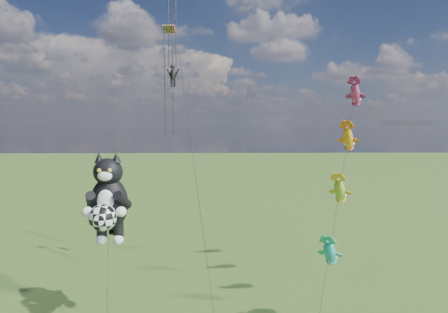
{
  "coord_description": "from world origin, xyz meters",
  "views": [
    {
      "loc": [
        11.83,
        -22.35,
        13.82
      ],
      "look_at": [
        12.5,
        8.16,
        11.08
      ],
      "focal_mm": 30.0,
      "sensor_mm": 36.0,
      "label": 1
    }
  ],
  "objects": [
    {
      "name": "cat_kite_rig",
      "position": [
        4.75,
        1.93,
        8.81
      ],
      "size": [
        2.8,
        4.3,
        11.91
      ],
      "rotation": [
        0.0,
        0.0,
        0.15
      ],
      "color": "brown",
      "rests_on": "ground"
    },
    {
      "name": "fish_windsock_rig",
      "position": [
        21.28,
        4.88,
        10.81
      ],
      "size": [
        7.8,
        14.04,
        19.3
      ],
      "rotation": [
        0.0,
        0.0,
        -0.18
      ],
      "color": "brown",
      "rests_on": "ground"
    },
    {
      "name": "parafoil_rig",
      "position": [
        8.35,
        8.89,
        18.77
      ],
      "size": [
        4.91,
        17.0,
        27.98
      ],
      "rotation": [
        0.0,
        0.0,
        0.34
      ],
      "color": "brown",
      "rests_on": "ground"
    }
  ]
}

